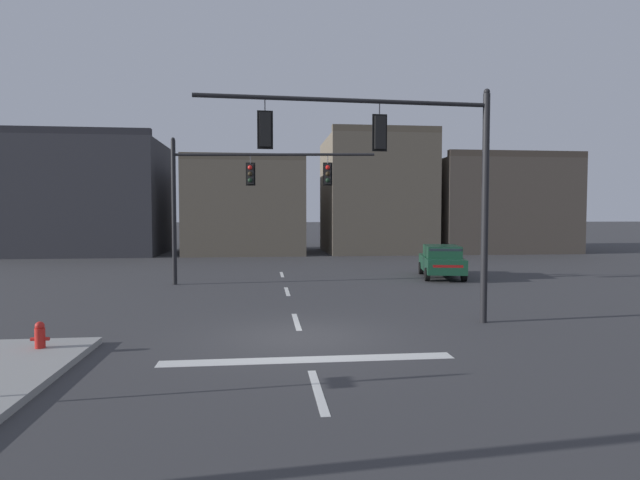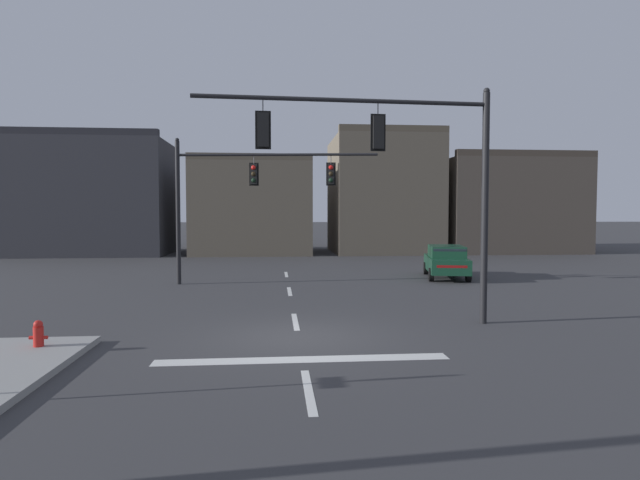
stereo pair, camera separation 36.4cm
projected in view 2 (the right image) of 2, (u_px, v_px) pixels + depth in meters
ground_plane at (298, 338)px, 13.22m from camera, size 400.00×400.00×0.00m
stop_bar_paint at (303, 359)px, 11.23m from camera, size 6.40×0.50×0.01m
lane_centreline at (295, 321)px, 15.21m from camera, size 0.16×26.40×0.01m
signal_mast_near_side at (402, 161)px, 14.44m from camera, size 8.30×0.56×6.74m
signal_mast_far_side at (238, 186)px, 23.10m from camera, size 8.98×1.19×6.57m
car_lot_nearside at (446, 261)px, 25.61m from camera, size 2.65×4.67×1.61m
fire_hydrant at (39, 339)px, 11.76m from camera, size 0.40×0.30×0.75m
building_row at (317, 203)px, 43.54m from camera, size 46.07×12.32×9.87m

